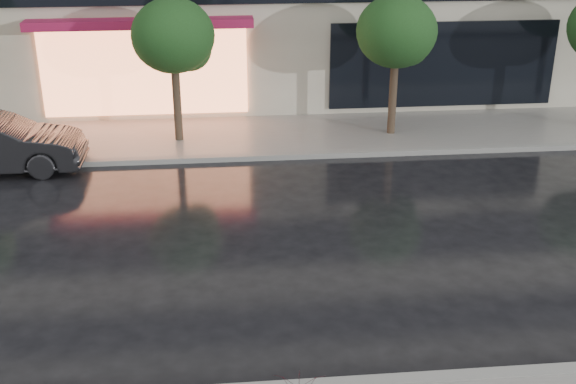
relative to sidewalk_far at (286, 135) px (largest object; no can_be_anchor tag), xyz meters
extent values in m
plane|color=black|center=(0.00, -10.25, -0.06)|extent=(120.00, 120.00, 0.00)
cube|color=slate|center=(0.00, 0.00, 0.00)|extent=(60.00, 3.50, 0.12)
cube|color=gray|center=(0.00, -1.75, 0.01)|extent=(60.00, 0.25, 0.14)
cube|color=#FF8C59|center=(-4.00, 1.67, 1.54)|extent=(6.00, 0.10, 2.60)
cube|color=maroon|center=(-4.00, 1.34, 2.99)|extent=(6.40, 0.70, 0.25)
cube|color=black|center=(5.00, 1.69, 1.54)|extent=(7.00, 0.10, 2.60)
cylinder|color=#33261C|center=(-3.00, -0.25, 1.04)|extent=(0.22, 0.22, 2.20)
ellipsoid|color=black|center=(-3.00, -0.25, 2.94)|extent=(2.20, 2.20, 1.98)
sphere|color=black|center=(-2.60, -0.05, 2.54)|extent=(1.20, 1.20, 1.20)
cylinder|color=#33261C|center=(3.00, -0.25, 1.04)|extent=(0.22, 0.22, 2.20)
ellipsoid|color=black|center=(3.00, -0.25, 2.94)|extent=(2.20, 2.20, 1.98)
sphere|color=black|center=(3.40, -0.05, 2.54)|extent=(1.20, 1.20, 1.20)
camera|label=1|loc=(-1.84, -19.51, 6.60)|focal=45.00mm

